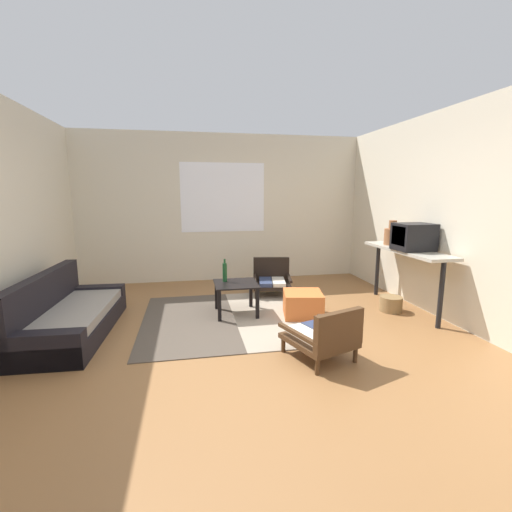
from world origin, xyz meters
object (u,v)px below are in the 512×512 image
armchair_by_window (272,278)px  clay_vase (392,235)px  couch (68,316)px  armchair_striped_foreground (324,335)px  coffee_table (236,289)px  wicker_basket (391,304)px  crt_television (414,237)px  console_shelf (406,256)px  glass_bottle (225,272)px  ottoman_orange (303,304)px

armchair_by_window → clay_vase: (1.66, -0.73, 0.75)m
armchair_by_window → clay_vase: size_ratio=1.90×
armchair_by_window → clay_vase: clay_vase is taller
couch → armchair_striped_foreground: 2.92m
coffee_table → armchair_by_window: armchair_by_window is taller
armchair_by_window → wicker_basket: bearing=-39.0°
crt_television → wicker_basket: size_ratio=1.51×
wicker_basket → console_shelf: bearing=13.4°
console_shelf → crt_television: size_ratio=3.40×
clay_vase → glass_bottle: clay_vase is taller
armchair_by_window → wicker_basket: (1.44, -1.17, -0.15)m
ottoman_orange → glass_bottle: (-1.00, 0.37, 0.41)m
crt_television → glass_bottle: (-2.50, 0.48, -0.48)m
console_shelf → glass_bottle: console_shelf is taller
armchair_striped_foreground → wicker_basket: (1.48, 1.21, -0.15)m
armchair_by_window → wicker_basket: size_ratio=2.23×
ottoman_orange → console_shelf: bearing=0.7°
glass_bottle → wicker_basket: size_ratio=1.02×
couch → clay_vase: bearing=6.3°
console_shelf → clay_vase: (0.00, 0.39, 0.24)m
armchair_striped_foreground → console_shelf: console_shelf is taller
armchair_striped_foreground → console_shelf: size_ratio=0.49×
armchair_striped_foreground → armchair_by_window: bearing=89.1°
clay_vase → wicker_basket: size_ratio=1.18×
coffee_table → glass_bottle: size_ratio=1.83×
crt_television → clay_vase: (0.00, 0.51, -0.04)m
coffee_table → console_shelf: (2.37, -0.23, 0.42)m
coffee_table → glass_bottle: glass_bottle is taller
coffee_table → crt_television: 2.49m
couch → coffee_table: couch is taller
console_shelf → clay_vase: size_ratio=4.37×
console_shelf → wicker_basket: size_ratio=5.15×
armchair_striped_foreground → wicker_basket: 1.92m
armchair_striped_foreground → crt_television: 2.19m
couch → armchair_striped_foreground: (2.68, -1.17, 0.04)m
crt_television → clay_vase: bearing=89.6°
clay_vase → wicker_basket: clay_vase is taller
armchair_by_window → crt_television: 2.22m
clay_vase → couch: bearing=-173.7°
coffee_table → clay_vase: size_ratio=1.58×
console_shelf → armchair_by_window: bearing=146.2°
wicker_basket → couch: bearing=-179.4°
armchair_by_window → glass_bottle: size_ratio=2.19×
couch → crt_television: 4.46m
armchair_striped_foreground → ottoman_orange: 1.27m
wicker_basket → glass_bottle: bearing=170.0°
armchair_striped_foreground → couch: bearing=156.5°
clay_vase → console_shelf: bearing=-90.0°
glass_bottle → armchair_by_window: bearing=42.2°
couch → crt_television: crt_television is taller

